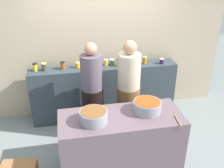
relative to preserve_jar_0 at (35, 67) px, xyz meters
The scene contains 22 objects.
ground 1.99m from the preserve_jar_0, 43.27° to the right, with size 12.00×12.00×0.00m, color gray.
storefront_wall 1.30m from the preserve_jar_0, 14.80° to the left, with size 4.80×0.12×3.00m, color tan.
display_shelf 1.34m from the preserve_jar_0, ahead, with size 2.70×0.36×1.04m, color #303C43.
prep_table 1.99m from the preserve_jar_0, 49.98° to the right, with size 1.70×0.70×0.87m, color #625057.
preserve_jar_0 is the anchor object (origin of this frame).
preserve_jar_1 0.15m from the preserve_jar_0, ahead, with size 0.09×0.09×0.14m.
preserve_jar_2 0.47m from the preserve_jar_0, ahead, with size 0.08×0.08×0.14m.
preserve_jar_3 0.73m from the preserve_jar_0, ahead, with size 0.08×0.08×0.10m.
preserve_jar_4 0.90m from the preserve_jar_0, ahead, with size 0.07×0.07×0.10m.
preserve_jar_5 1.06m from the preserve_jar_0, ahead, with size 0.07×0.07×0.11m.
preserve_jar_6 1.25m from the preserve_jar_0, ahead, with size 0.07×0.07×0.11m.
preserve_jar_7 1.36m from the preserve_jar_0, ahead, with size 0.08×0.08×0.11m.
preserve_jar_8 1.47m from the preserve_jar_0, ahead, with size 0.07×0.07×0.13m.
preserve_jar_9 1.68m from the preserve_jar_0, ahead, with size 0.08×0.08×0.10m.
preserve_jar_10 1.85m from the preserve_jar_0, ahead, with size 0.08×0.08×0.14m.
preserve_jar_11 1.96m from the preserve_jar_0, ahead, with size 0.07×0.07×0.14m.
preserve_jar_12 2.28m from the preserve_jar_0, ahead, with size 0.08×0.08×0.10m.
cooking_pot_left 1.71m from the preserve_jar_0, 61.09° to the right, with size 0.36×0.36×0.17m.
cooking_pot_center 2.10m from the preserve_jar_0, 41.00° to the right, with size 0.39×0.39×0.16m.
wooden_spoon 2.55m from the preserve_jar_0, 41.33° to the right, with size 0.02×0.02×0.28m, color #9E703D.
cook_with_tongs 1.16m from the preserve_jar_0, 34.56° to the right, with size 0.36×0.36×1.68m.
cook_in_cap 1.68m from the preserve_jar_0, 24.75° to the right, with size 0.38×0.38×1.70m.
Camera 1 is at (-0.68, -3.12, 2.81)m, focal length 40.94 mm.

